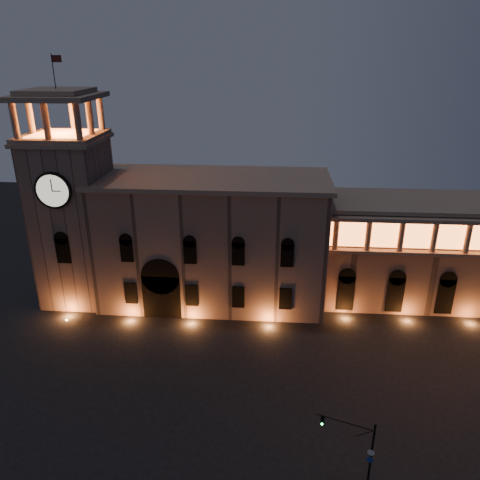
{
  "coord_description": "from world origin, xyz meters",
  "views": [
    {
      "loc": [
        6.11,
        -36.39,
        32.8
      ],
      "look_at": [
        2.21,
        16.0,
        11.36
      ],
      "focal_mm": 35.0,
      "sensor_mm": 36.0,
      "label": 1
    }
  ],
  "objects": [
    {
      "name": "clock_tower",
      "position": [
        -20.5,
        20.98,
        12.5
      ],
      "size": [
        9.8,
        9.8,
        32.4
      ],
      "color": "#826455",
      "rests_on": "ground"
    },
    {
      "name": "ground",
      "position": [
        0.0,
        0.0,
        0.0
      ],
      "size": [
        160.0,
        160.0,
        0.0
      ],
      "primitive_type": "plane",
      "color": "black",
      "rests_on": "ground"
    },
    {
      "name": "government_building",
      "position": [
        -2.08,
        21.93,
        8.77
      ],
      "size": [
        30.8,
        12.8,
        17.6
      ],
      "color": "#826455",
      "rests_on": "ground"
    },
    {
      "name": "traffic_light",
      "position": [
        13.54,
        -8.04,
        3.46
      ],
      "size": [
        4.57,
        1.8,
        6.58
      ],
      "rotation": [
        0.0,
        0.0,
        -0.33
      ],
      "color": "black",
      "rests_on": "ground"
    },
    {
      "name": "colonnade_wing",
      "position": [
        32.0,
        23.92,
        7.33
      ],
      "size": [
        40.6,
        11.5,
        14.5
      ],
      "color": "#7D5F50",
      "rests_on": "ground"
    }
  ]
}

